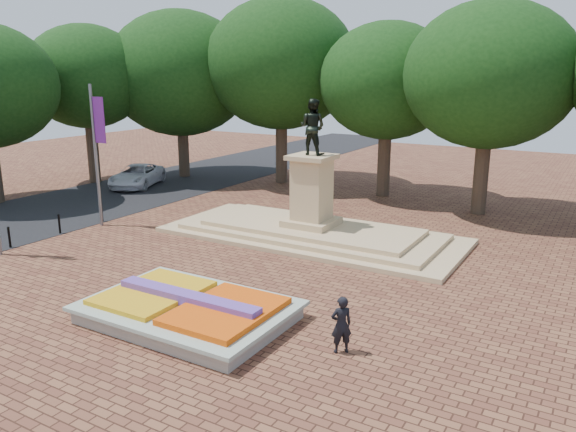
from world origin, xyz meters
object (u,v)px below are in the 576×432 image
(monument, at_px, (311,219))
(van, at_px, (137,176))
(flower_bed, at_px, (189,309))
(pedestrian, at_px, (341,325))

(monument, distance_m, van, 16.64)
(flower_bed, xyz_separation_m, pedestrian, (4.95, 0.56, 0.45))
(van, xyz_separation_m, pedestrian, (21.93, -14.17, 0.09))
(flower_bed, height_order, van, van)
(flower_bed, height_order, pedestrian, pedestrian)
(van, bearing_deg, monument, -39.54)
(pedestrian, bearing_deg, flower_bed, -38.23)
(flower_bed, relative_size, pedestrian, 3.82)
(flower_bed, distance_m, pedestrian, 5.00)
(van, bearing_deg, pedestrian, -55.88)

